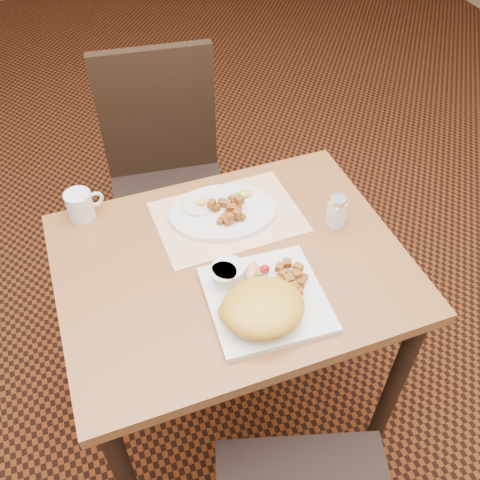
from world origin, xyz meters
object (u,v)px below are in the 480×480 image
plate_square (266,299)px  salt_shaker (336,211)px  chair_far (167,172)px  table (232,287)px  coffee_mug (81,205)px  plate_oval (223,212)px

plate_square → salt_shaker: bearing=32.9°
chair_far → plate_square: 0.86m
table → coffee_mug: (-0.34, 0.31, 0.15)m
table → plate_square: bearing=-77.4°
table → chair_far: chair_far is taller
table → plate_square: plate_square is taller
plate_oval → coffee_mug: bearing=160.3°
plate_square → plate_oval: plate_oval is taller
chair_far → coffee_mug: 0.55m
salt_shaker → plate_oval: bearing=152.4°
plate_oval → coffee_mug: 0.40m
chair_far → plate_oval: size_ratio=3.19×
plate_oval → table: bearing=-101.4°
plate_oval → coffee_mug: (-0.37, 0.13, 0.03)m
table → plate_oval: bearing=78.6°
chair_far → plate_square: bearing=100.4°
chair_far → table: bearing=98.3°
table → salt_shaker: bearing=5.3°
plate_square → coffee_mug: bearing=128.9°
chair_far → plate_oval: chair_far is taller
plate_oval → plate_square: bearing=-90.2°
table → salt_shaker: 0.35m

